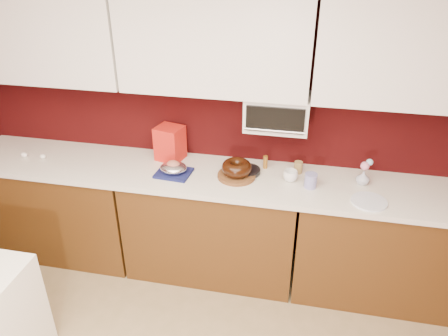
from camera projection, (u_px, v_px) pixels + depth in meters
wall_back at (220, 116)px, 3.37m from camera, size 4.00×0.02×2.50m
base_cabinet_left at (61, 206)px, 3.74m from camera, size 1.31×0.58×0.86m
base_cabinet_center at (212, 225)px, 3.50m from camera, size 1.31×0.58×0.86m
base_cabinet_right at (386, 246)px, 3.27m from camera, size 1.31×0.58×0.86m
countertop at (212, 176)px, 3.28m from camera, size 4.00×0.62×0.04m
upper_cabinet_left at (36, 33)px, 3.18m from camera, size 1.31×0.33×0.70m
upper_cabinet_center at (214, 42)px, 2.94m from camera, size 1.31×0.33×0.70m
upper_cabinet_right at (424, 51)px, 2.71m from camera, size 1.31×0.33×0.70m
toaster_oven at (277, 111)px, 3.11m from camera, size 0.45×0.30×0.25m
toaster_oven_door at (275, 120)px, 2.97m from camera, size 0.40×0.02×0.18m
toaster_oven_handle at (274, 131)px, 2.99m from camera, size 0.42×0.02×0.02m
cake_base at (236, 176)px, 3.23m from camera, size 0.32×0.32×0.03m
bundt_cake at (237, 168)px, 3.20m from camera, size 0.26×0.26×0.09m
navy_towel at (174, 173)px, 3.27m from camera, size 0.27×0.23×0.02m
foil_ham_nest at (173, 168)px, 3.25m from camera, size 0.24×0.21×0.07m
roasted_ham at (173, 165)px, 3.24m from camera, size 0.10×0.09×0.07m
pandoro_box at (170, 143)px, 3.44m from camera, size 0.24×0.22×0.27m
dark_pan at (247, 171)px, 3.28m from camera, size 0.24×0.24×0.03m
coffee_mug at (290, 175)px, 3.17m from camera, size 0.13×0.13×0.10m
blue_jar at (311, 181)px, 3.09m from camera, size 0.12×0.12×0.11m
flower_vase at (363, 177)px, 3.12m from camera, size 0.09×0.09×0.12m
flower_pink at (365, 166)px, 3.08m from camera, size 0.06×0.06×0.06m
flower_blue at (370, 162)px, 3.08m from camera, size 0.05×0.05×0.05m
china_plate at (369, 202)px, 2.94m from camera, size 0.29×0.29×0.01m
amber_bottle at (265, 162)px, 3.34m from camera, size 0.04×0.04×0.10m
paper_cup at (298, 167)px, 3.27m from camera, size 0.07×0.07×0.09m
egg_left at (24, 155)px, 3.51m from camera, size 0.06×0.05×0.04m
egg_right at (43, 156)px, 3.49m from camera, size 0.06×0.05×0.04m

